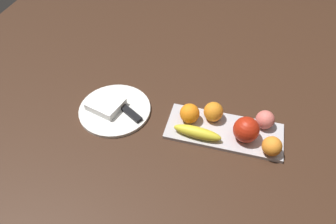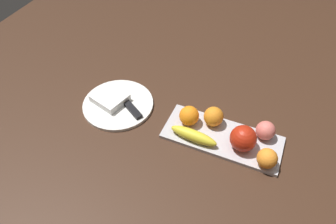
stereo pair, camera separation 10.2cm
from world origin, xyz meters
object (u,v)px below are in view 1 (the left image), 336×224
at_px(banana, 197,133).
at_px(peach, 265,120).
at_px(apple, 246,130).
at_px(dinner_plate, 115,109).
at_px(orange_center, 190,113).
at_px(knife, 128,111).
at_px(orange_near_apple, 272,146).
at_px(folded_napkin, 106,103).
at_px(orange_near_banana, 213,112).
at_px(fruit_tray, 224,130).

height_order(banana, peach, peach).
bearing_deg(apple, dinner_plate, -2.52).
distance_m(orange_center, knife, 0.21).
height_order(orange_near_apple, folded_napkin, orange_near_apple).
xyz_separation_m(orange_center, knife, (0.21, 0.02, -0.03)).
bearing_deg(orange_near_apple, folded_napkin, -5.67).
bearing_deg(dinner_plate, knife, 170.25).
xyz_separation_m(orange_near_apple, folded_napkin, (0.56, -0.06, -0.02)).
relative_size(peach, dinner_plate, 0.24).
xyz_separation_m(banana, orange_near_banana, (-0.04, -0.09, 0.01)).
xyz_separation_m(fruit_tray, orange_near_apple, (-0.15, 0.06, 0.04)).
bearing_deg(orange_near_banana, folded_napkin, 5.87).
xyz_separation_m(fruit_tray, banana, (0.08, 0.05, 0.02)).
bearing_deg(orange_near_banana, peach, -176.66).
bearing_deg(banana, dinner_plate, -6.21).
height_order(fruit_tray, peach, peach).
xyz_separation_m(apple, dinner_plate, (0.45, -0.02, -0.05)).
xyz_separation_m(fruit_tray, dinner_plate, (0.38, 0.00, -0.00)).
distance_m(apple, banana, 0.15).
bearing_deg(orange_center, orange_near_apple, 166.23).
distance_m(fruit_tray, folded_napkin, 0.41).
distance_m(orange_near_banana, orange_center, 0.08).
bearing_deg(apple, orange_near_banana, -27.44).
height_order(orange_center, knife, orange_center).
relative_size(banana, orange_near_apple, 2.57).
relative_size(orange_near_banana, orange_center, 0.99).
relative_size(fruit_tray, orange_near_apple, 6.23).
height_order(apple, banana, apple).
height_order(orange_near_apple, dinner_plate, orange_near_apple).
height_order(fruit_tray, orange_near_banana, orange_near_banana).
bearing_deg(orange_center, dinner_plate, 2.12).
bearing_deg(fruit_tray, dinner_plate, 0.00).
distance_m(orange_center, folded_napkin, 0.29).
height_order(apple, peach, apple).
bearing_deg(orange_center, knife, 5.15).
xyz_separation_m(peach, dinner_plate, (0.50, 0.05, -0.04)).
height_order(banana, folded_napkin, banana).
bearing_deg(dinner_plate, apple, 177.48).
bearing_deg(fruit_tray, peach, -158.57).
bearing_deg(orange_center, peach, -171.09).
bearing_deg(apple, banana, 12.52).
distance_m(apple, orange_near_apple, 0.09).
distance_m(peach, knife, 0.45).
distance_m(orange_center, peach, 0.24).
bearing_deg(dinner_plate, folded_napkin, 0.00).
relative_size(peach, knife, 0.37).
bearing_deg(apple, fruit_tray, -16.93).
height_order(fruit_tray, knife, knife).
distance_m(orange_near_apple, knife, 0.48).
bearing_deg(dinner_plate, orange_near_banana, -173.59).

